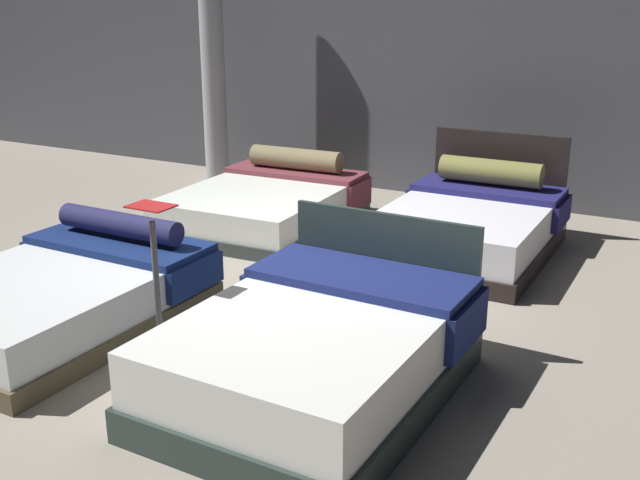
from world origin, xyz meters
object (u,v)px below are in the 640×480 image
at_px(support_pillar, 212,45).
at_px(price_sign, 158,304).
at_px(bed_0, 61,295).
at_px(bed_3, 470,225).
at_px(bed_1, 319,351).
at_px(bed_2, 266,203).

bearing_deg(support_pillar, price_sign, -58.22).
height_order(bed_0, bed_3, bed_3).
bearing_deg(bed_1, support_pillar, 133.08).
bearing_deg(bed_1, bed_2, 128.39).
relative_size(bed_0, bed_1, 1.03).
xyz_separation_m(bed_2, price_sign, (1.13, -3.08, 0.20)).
bearing_deg(bed_0, bed_2, 91.66).
bearing_deg(bed_3, bed_1, -89.49).
xyz_separation_m(bed_0, support_pillar, (-1.66, 4.25, 1.52)).
xyz_separation_m(bed_0, bed_2, (-0.06, 2.93, -0.01)).
relative_size(bed_3, price_sign, 1.83).
xyz_separation_m(bed_1, bed_2, (-2.24, 2.93, -0.06)).
distance_m(bed_0, bed_3, 3.71).
bearing_deg(bed_0, bed_1, 0.38).
distance_m(bed_3, price_sign, 3.36).
distance_m(bed_3, support_pillar, 4.27).
height_order(bed_1, bed_2, bed_1).
relative_size(bed_1, bed_2, 0.93).
distance_m(bed_1, bed_2, 3.68).
height_order(bed_0, price_sign, price_sign).
xyz_separation_m(bed_0, price_sign, (1.07, -0.16, 0.20)).
relative_size(bed_3, support_pillar, 0.57).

